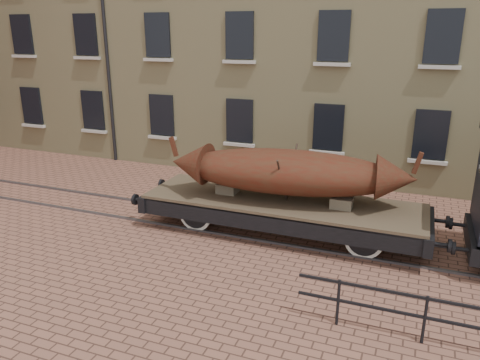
% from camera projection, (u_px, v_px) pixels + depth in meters
% --- Properties ---
extents(ground, '(90.00, 90.00, 0.00)m').
position_uv_depth(ground, '(258.00, 230.00, 13.77)').
color(ground, brown).
extents(rail_track, '(30.00, 1.52, 0.06)m').
position_uv_depth(rail_track, '(258.00, 229.00, 13.76)').
color(rail_track, '#59595E').
rests_on(rail_track, ground).
extents(flatcar_wagon, '(8.83, 2.39, 1.33)m').
position_uv_depth(flatcar_wagon, '(282.00, 207.00, 13.26)').
color(flatcar_wagon, '#473E2B').
rests_on(flatcar_wagon, ground).
extents(iron_boat, '(6.91, 2.53, 1.64)m').
position_uv_depth(iron_boat, '(287.00, 172.00, 12.90)').
color(iron_boat, '#48140C').
rests_on(iron_boat, flatcar_wagon).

